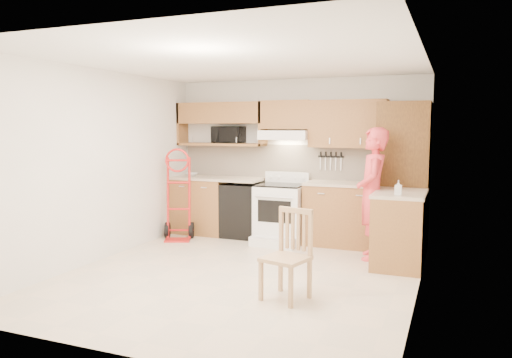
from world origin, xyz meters
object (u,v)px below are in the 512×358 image
Objects in this scene: microwave at (229,135)px; dining_chair at (286,255)px; person at (372,194)px; range at (280,208)px; hand_truck at (178,199)px.

microwave is 0.54× the size of dining_chair.
microwave reaches higher than person.
range is 1.53m from person.
range is 2.51m from dining_chair.
microwave is at bearing 139.74° from dining_chair.
hand_truck is at bearing -100.71° from person.
dining_chair is (1.88, -2.68, -1.17)m from microwave.
hand_truck is (-2.97, -0.00, -0.23)m from person.
range is at bearing -7.32° from hand_truck.
microwave reaches higher than dining_chair.
hand_truck is at bearing -128.06° from microwave.
dining_chair is at bearing -57.16° from microwave.
person is at bearing -22.16° from hand_truck.
person is 1.90× the size of dining_chair.
microwave is 0.47× the size of range.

